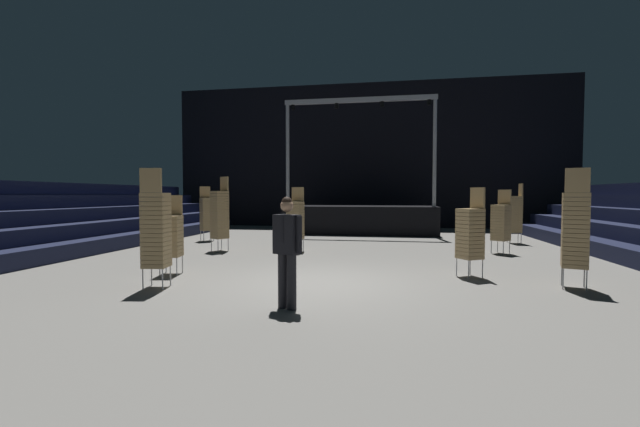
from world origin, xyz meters
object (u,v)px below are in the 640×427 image
(man_with_tie, at_px, (287,245))
(chair_stack_front_right, at_px, (470,232))
(chair_stack_rear_centre, at_px, (515,214))
(chair_stack_aisle_left, at_px, (207,214))
(chair_stack_mid_right, at_px, (220,214))
(chair_stack_front_left, at_px, (171,235))
(chair_stack_rear_left, at_px, (501,222))
(chair_stack_mid_left, at_px, (156,229))
(chair_stack_rear_right, at_px, (295,219))
(stage_riser, at_px, (360,218))
(chair_stack_mid_centre, at_px, (575,229))

(man_with_tie, height_order, chair_stack_front_right, chair_stack_front_right)
(chair_stack_rear_centre, bearing_deg, chair_stack_aisle_left, 96.04)
(chair_stack_front_right, xyz_separation_m, chair_stack_mid_right, (-7.15, 3.02, 0.21))
(chair_stack_front_left, bearing_deg, chair_stack_mid_right, -92.46)
(chair_stack_front_left, distance_m, chair_stack_rear_centre, 12.22)
(chair_stack_front_left, bearing_deg, chair_stack_rear_left, -159.86)
(chair_stack_mid_left, bearing_deg, chair_stack_front_right, 11.15)
(chair_stack_front_right, relative_size, chair_stack_rear_right, 0.96)
(chair_stack_front_left, relative_size, chair_stack_front_right, 0.91)
(chair_stack_front_left, bearing_deg, man_with_tie, 134.81)
(man_with_tie, bearing_deg, chair_stack_front_left, -11.41)
(chair_stack_mid_left, distance_m, chair_stack_rear_right, 5.65)
(man_with_tie, xyz_separation_m, chair_stack_rear_right, (-1.40, 6.45, 0.02))
(chair_stack_mid_left, relative_size, chair_stack_rear_centre, 1.04)
(man_with_tie, distance_m, chair_stack_rear_right, 6.60)
(chair_stack_front_left, bearing_deg, chair_stack_mid_left, 98.72)
(stage_riser, bearing_deg, chair_stack_aisle_left, -143.36)
(man_with_tie, bearing_deg, chair_stack_mid_left, 4.46)
(man_with_tie, height_order, chair_stack_front_left, chair_stack_front_left)
(man_with_tie, distance_m, chair_stack_rear_centre, 11.81)
(stage_riser, bearing_deg, chair_stack_rear_left, -51.37)
(stage_riser, xyz_separation_m, chair_stack_front_left, (-3.46, -10.75, 0.16))
(chair_stack_front_right, distance_m, chair_stack_rear_left, 4.26)
(chair_stack_mid_centre, xyz_separation_m, chair_stack_rear_left, (-0.18, 4.77, -0.17))
(man_with_tie, distance_m, chair_stack_mid_right, 7.29)
(chair_stack_front_left, xyz_separation_m, chair_stack_mid_right, (-0.52, 3.86, 0.29))
(chair_stack_aisle_left, bearing_deg, man_with_tie, 78.90)
(chair_stack_front_right, bearing_deg, chair_stack_rear_left, -53.85)
(chair_stack_front_right, height_order, chair_stack_rear_right, chair_stack_rear_right)
(chair_stack_mid_right, bearing_deg, chair_stack_rear_right, -141.03)
(man_with_tie, bearing_deg, chair_stack_rear_right, -54.09)
(man_with_tie, relative_size, chair_stack_front_right, 0.90)
(man_with_tie, height_order, chair_stack_aisle_left, chair_stack_aisle_left)
(man_with_tie, bearing_deg, chair_stack_rear_left, -100.88)
(chair_stack_front_left, bearing_deg, chair_stack_rear_centre, -150.61)
(chair_stack_front_right, bearing_deg, man_with_tie, 101.89)
(chair_stack_mid_right, relative_size, chair_stack_rear_right, 1.17)
(chair_stack_front_right, relative_size, chair_stack_rear_left, 1.00)
(chair_stack_mid_centre, bearing_deg, chair_stack_rear_centre, 99.43)
(chair_stack_mid_left, bearing_deg, chair_stack_rear_left, 30.00)
(chair_stack_front_left, bearing_deg, chair_stack_mid_centre, 170.05)
(man_with_tie, bearing_deg, chair_stack_aisle_left, -34.29)
(chair_stack_front_right, relative_size, chair_stack_mid_right, 0.82)
(chair_stack_front_left, xyz_separation_m, chair_stack_mid_left, (0.45, -1.33, 0.25))
(stage_riser, relative_size, chair_stack_aisle_left, 3.26)
(chair_stack_rear_centre, bearing_deg, stage_riser, 63.40)
(chair_stack_mid_right, relative_size, chair_stack_rear_left, 1.22)
(chair_stack_front_left, xyz_separation_m, chair_stack_aisle_left, (-2.22, 6.52, 0.17))
(chair_stack_front_left, height_order, chair_stack_rear_right, chair_stack_rear_right)
(man_with_tie, xyz_separation_m, chair_stack_aisle_left, (-5.54, 8.85, 0.06))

